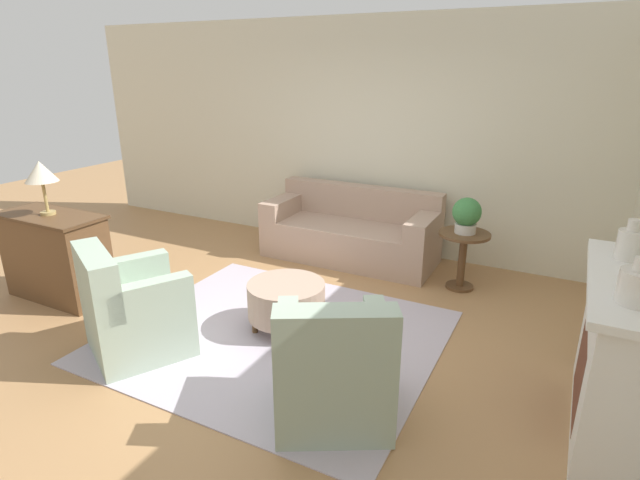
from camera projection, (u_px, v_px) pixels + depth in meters
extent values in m
plane|color=#AD7F51|center=(276.00, 337.00, 4.36)|extent=(16.00, 16.00, 0.00)
cube|color=beige|center=(386.00, 138.00, 6.06)|extent=(9.04, 0.12, 2.80)
cube|color=#BCB2C1|center=(276.00, 336.00, 4.36)|extent=(2.71, 2.38, 0.01)
cube|color=tan|center=(349.00, 241.00, 6.04)|extent=(2.05, 0.85, 0.45)
cube|color=tan|center=(361.00, 201.00, 6.17)|extent=(2.05, 0.20, 0.40)
cube|color=tan|center=(284.00, 206.00, 6.30)|extent=(0.24, 0.81, 0.22)
cube|color=tan|center=(424.00, 226.00, 5.52)|extent=(0.24, 0.81, 0.22)
cube|color=brown|center=(335.00, 267.00, 5.77)|extent=(1.85, 0.05, 0.06)
cube|color=#9EB29E|center=(139.00, 324.00, 4.09)|extent=(1.00, 0.99, 0.45)
cube|color=#9EB29E|center=(97.00, 281.00, 3.80)|extent=(0.74, 0.53, 0.46)
cube|color=#9EB29E|center=(147.00, 298.00, 3.75)|extent=(0.45, 0.67, 0.26)
cube|color=#9EB29E|center=(127.00, 272.00, 4.22)|extent=(0.45, 0.67, 0.26)
cube|color=brown|center=(181.00, 334.00, 4.33)|extent=(0.61, 0.36, 0.06)
cube|color=#9EB29E|center=(333.00, 384.00, 3.33)|extent=(1.00, 0.99, 0.45)
cube|color=#9EB29E|center=(336.00, 345.00, 2.93)|extent=(0.74, 0.53, 0.46)
cube|color=#9EB29E|center=(379.00, 335.00, 3.24)|extent=(0.45, 0.67, 0.26)
cube|color=#9EB29E|center=(287.00, 337.00, 3.22)|extent=(0.45, 0.67, 0.26)
cube|color=brown|center=(330.00, 379.00, 3.71)|extent=(0.61, 0.36, 0.06)
cylinder|color=tan|center=(286.00, 300.00, 4.41)|extent=(0.69, 0.69, 0.31)
cylinder|color=brown|center=(255.00, 326.00, 4.40)|extent=(0.05, 0.05, 0.12)
cylinder|color=brown|center=(295.00, 337.00, 4.22)|extent=(0.05, 0.05, 0.12)
cylinder|color=brown|center=(279.00, 307.00, 4.74)|extent=(0.05, 0.05, 0.12)
cylinder|color=brown|center=(318.00, 316.00, 4.56)|extent=(0.05, 0.05, 0.12)
cylinder|color=brown|center=(465.00, 234.00, 5.12)|extent=(0.52, 0.52, 0.03)
cylinder|color=brown|center=(462.00, 262.00, 5.22)|extent=(0.08, 0.08, 0.59)
cylinder|color=brown|center=(459.00, 286.00, 5.32)|extent=(0.29, 0.29, 0.03)
cube|color=white|center=(616.00, 356.00, 3.13)|extent=(0.36, 1.31, 1.05)
cube|color=brown|center=(582.00, 369.00, 3.26)|extent=(0.02, 0.72, 0.57)
cube|color=white|center=(629.00, 283.00, 2.97)|extent=(0.44, 1.41, 0.05)
cube|color=brown|center=(56.00, 256.00, 4.99)|extent=(1.07, 0.47, 0.87)
cube|color=#4E341E|center=(49.00, 216.00, 4.84)|extent=(1.11, 0.51, 0.03)
cylinder|color=silver|center=(629.00, 245.00, 3.23)|extent=(0.16, 0.16, 0.19)
cylinder|color=silver|center=(634.00, 225.00, 3.19)|extent=(0.07, 0.07, 0.08)
cylinder|color=silver|center=(638.00, 287.00, 2.63)|extent=(0.20, 0.20, 0.18)
cylinder|color=beige|center=(465.00, 228.00, 5.10)|extent=(0.21, 0.21, 0.10)
sphere|color=#3D7F42|center=(467.00, 212.00, 5.04)|extent=(0.29, 0.29, 0.29)
cylinder|color=tan|center=(48.00, 213.00, 4.83)|extent=(0.14, 0.14, 0.03)
cylinder|color=tan|center=(45.00, 197.00, 4.78)|extent=(0.03, 0.03, 0.29)
cone|color=beige|center=(40.00, 171.00, 4.70)|extent=(0.30, 0.30, 0.20)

